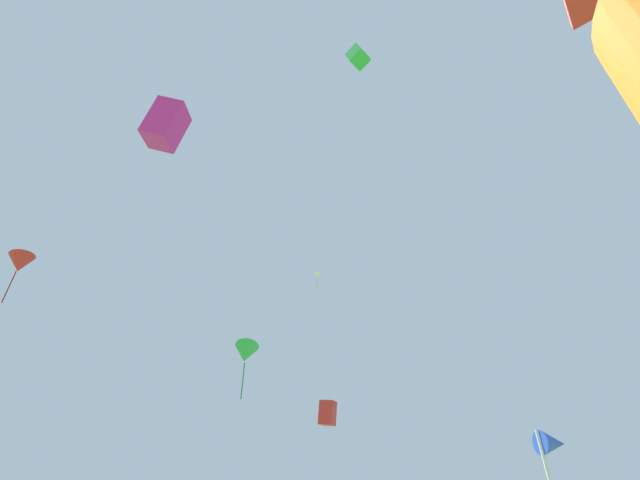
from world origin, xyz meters
TOP-DOWN VIEW (x-y plane):
  - distant_kite_white_high_left at (6.48, 32.66)m, footprint 0.79×0.88m
  - distant_kite_red_mid_right at (-10.60, 20.60)m, footprint 1.25×1.17m
  - distant_kite_green_low_left at (3.94, 11.74)m, footprint 1.11×1.39m
  - distant_kite_green_overhead_distant at (0.41, 20.56)m, footprint 1.26×1.40m
  - distant_kite_magenta_high_right at (-2.88, 8.88)m, footprint 1.21×1.16m
  - distant_kite_red_low_right at (5.02, 23.27)m, footprint 1.06×1.18m
  - marker_flag at (2.79, 4.31)m, footprint 0.30×0.24m

SIDE VIEW (x-z plane):
  - marker_flag at x=2.79m, z-range 0.62..2.29m
  - distant_kite_red_low_right at x=5.02m, z-range 5.89..7.21m
  - distant_kite_green_overhead_distant at x=0.41m, z-range 6.97..9.71m
  - distant_kite_magenta_high_right at x=-2.88m, z-range 9.44..10.96m
  - distant_kite_red_mid_right at x=-10.60m, z-range 10.60..13.20m
  - distant_kite_green_low_left at x=3.94m, z-range 19.46..20.94m
  - distant_kite_white_high_left at x=6.48m, z-range 19.66..21.20m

